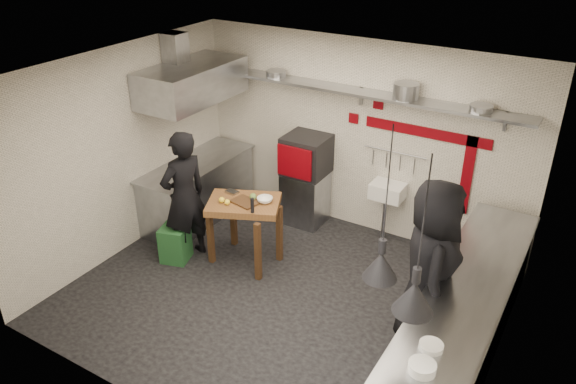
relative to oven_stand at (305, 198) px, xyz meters
The scene contains 47 objects.
floor 1.95m from the oven_stand, 68.87° to the right, with size 5.00×5.00×0.00m, color black.
ceiling 3.06m from the oven_stand, 68.87° to the right, with size 5.00×5.00×0.00m, color silver.
wall_back 1.26m from the oven_stand, 25.12° to the left, with size 5.00×0.04×2.80m, color silver.
wall_front 4.06m from the oven_stand, 79.95° to the right, with size 5.00×0.04×2.80m, color silver.
wall_left 2.73m from the oven_stand, 135.56° to the right, with size 0.04×4.20×2.80m, color silver.
wall_right 3.78m from the oven_stand, 29.16° to the right, with size 0.04×4.20×2.80m, color silver.
red_band_horiz 2.10m from the oven_stand, 10.46° to the left, with size 1.70×0.02×0.14m, color #6B030B.
red_band_vert 2.39m from the oven_stand, ahead, with size 0.14×0.02×1.10m, color #6B030B.
red_tile_a 1.84m from the oven_stand, 17.87° to the left, with size 0.14×0.02×0.14m, color #6B030B.
red_tile_b 1.44m from the oven_stand, 27.23° to the left, with size 0.14×0.02×0.14m, color #6B030B.
back_shelf 1.86m from the oven_stand, 11.69° to the left, with size 4.60×0.34×0.04m, color gray.
shelf_bracket_left 2.04m from the oven_stand, 166.46° to the left, with size 0.04×0.06×0.24m, color gray.
shelf_bracket_mid 1.78m from the oven_stand, 23.03° to the left, with size 0.04×0.06×0.24m, color gray.
shelf_bracket_right 3.07m from the oven_stand, ahead, with size 0.04×0.06×0.24m, color gray.
pan_far_left 1.88m from the oven_stand, 166.36° to the left, with size 0.28×0.28×0.09m, color gray.
pan_mid_left 1.88m from the oven_stand, 166.87° to the left, with size 0.22×0.22×0.07m, color gray.
stock_pot 2.29m from the oven_stand, ahead, with size 0.33×0.33×0.20m, color gray.
pan_right 2.92m from the oven_stand, ahead, with size 0.28×0.28×0.08m, color gray.
oven_stand is the anchor object (origin of this frame).
combi_oven 0.69m from the oven_stand, 101.10° to the left, with size 0.62×0.58×0.58m, color black.
oven_door 0.75m from the oven_stand, 94.20° to the right, with size 0.54×0.03×0.46m, color #6B030B.
oven_glass 0.75m from the oven_stand, 97.89° to the right, with size 0.38×0.02×0.34m, color black.
hand_sink 1.30m from the oven_stand, ahead, with size 0.46×0.34×0.22m, color white.
sink_tap 1.37m from the oven_stand, ahead, with size 0.03×0.03×0.14m, color gray.
sink_drain 1.24m from the oven_stand, ahead, with size 0.06×0.06×0.66m, color gray.
utensil_rail 1.57m from the oven_stand, 12.85° to the left, with size 0.02×0.02×0.90m, color gray.
counter_right 3.35m from the oven_stand, 32.07° to the right, with size 0.70×3.80×0.90m, color gray.
counter_right_top 3.39m from the oven_stand, 32.07° to the right, with size 0.76×3.90×0.03m, color gray.
plate_stack 4.17m from the oven_stand, 47.20° to the right, with size 0.23×0.23×0.09m, color white.
small_bowl_right 3.94m from the oven_stand, 44.41° to the right, with size 0.21×0.21×0.05m, color white.
counter_left 1.63m from the oven_stand, 153.55° to the right, with size 0.70×1.90×0.90m, color gray.
counter_left_top 1.71m from the oven_stand, 153.55° to the right, with size 0.76×2.00×0.03m, color gray.
extractor_hood 2.36m from the oven_stand, 152.74° to the right, with size 0.78×1.60×0.50m, color gray.
hood_duct 2.81m from the oven_stand, 156.36° to the right, with size 0.28×0.28×0.50m, color gray.
green_bin 2.07m from the oven_stand, 118.82° to the right, with size 0.35×0.35×0.50m, color #215529.
prep_table 1.36m from the oven_stand, 96.76° to the right, with size 0.92×0.64×0.92m, color brown, non-canonical shape.
cutting_board 1.48m from the oven_stand, 95.03° to the right, with size 0.34×0.24×0.03m, color #452B17.
pepper_mill 1.66m from the oven_stand, 86.13° to the right, with size 0.05×0.05×0.20m, color black.
lemon_a 1.67m from the oven_stand, 104.02° to the right, with size 0.08×0.08×0.08m, color yellow.
lemon_b 1.66m from the oven_stand, 100.56° to the right, with size 0.07×0.07×0.07m, color yellow.
veg_ball 1.38m from the oven_stand, 93.36° to the right, with size 0.09×0.09×0.09m, color olive.
steel_tray 1.42m from the oven_stand, 109.01° to the right, with size 0.17×0.11×0.03m, color gray.
bowl 1.35m from the oven_stand, 85.97° to the right, with size 0.21×0.21×0.06m, color white.
heat_lamp_near 3.70m from the oven_stand, 48.84° to the right, with size 0.33×0.33×1.50m, color black, non-canonical shape.
heat_lamp_far 4.27m from the oven_stand, 47.83° to the right, with size 0.34×0.34×1.40m, color black, non-canonical shape.
chef_left 1.95m from the oven_stand, 118.77° to the right, with size 0.67×0.44×1.83m, color black.
chef_right 2.97m from the oven_stand, 34.03° to the right, with size 0.97×0.63×1.98m, color black.
Camera 1 is at (2.94, -4.75, 4.38)m, focal length 35.00 mm.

